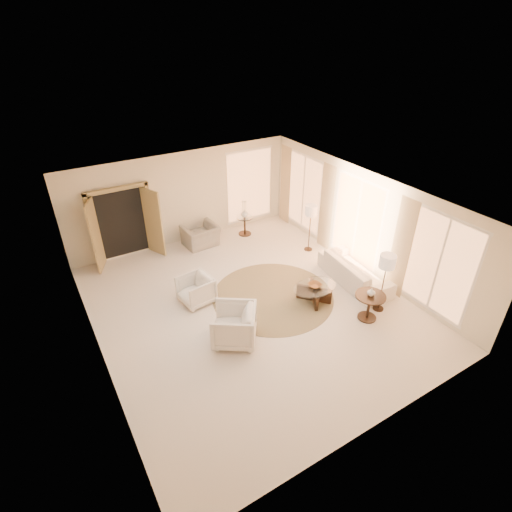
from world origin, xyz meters
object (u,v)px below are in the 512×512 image
side_table (245,224)px  bowl (315,285)px  sofa (355,271)px  armchair_right (234,324)px  accent_chair (200,232)px  floor_lamp_far (387,264)px  coffee_table (314,292)px  end_table (369,303)px  armchair_left (196,289)px  side_vase (245,213)px  end_vase (371,292)px  floor_lamp_near (311,212)px

side_table → bowl: (-0.29, -3.97, 0.09)m
bowl → side_table: bearing=85.8°
sofa → armchair_right: size_ratio=2.40×
accent_chair → side_table: size_ratio=1.63×
bowl → sofa: bearing=4.6°
floor_lamp_far → bowl: 1.77m
coffee_table → end_table: end_table is taller
armchair_left → armchair_right: size_ratio=0.83×
sofa → bowl: (-1.44, -0.12, 0.14)m
side_vase → accent_chair: bearing=177.7°
bowl → end_vase: end_vase is taller
coffee_table → end_table: (0.66, -1.18, 0.18)m
armchair_left → bowl: 2.91m
accent_chair → side_vase: size_ratio=4.03×
floor_lamp_far → side_table: bearing=99.6°
floor_lamp_near → end_vase: (-0.78, -3.28, -0.49)m
armchair_right → side_vase: 4.98m
side_table → floor_lamp_far: 5.20m
coffee_table → end_vase: bearing=-60.6°
end_vase → bowl: bearing=119.4°
coffee_table → floor_lamp_near: size_ratio=0.88×
coffee_table → side_table: side_table is taller
side_table → end_vase: end_vase is taller
armchair_left → side_table: bearing=124.6°
coffee_table → bowl: (0.00, 0.00, 0.20)m
armchair_right → floor_lamp_far: bearing=110.8°
coffee_table → end_vase: (0.66, -1.18, 0.48)m
end_table → end_vase: bearing=0.0°
armchair_left → floor_lamp_far: bearing=48.0°
coffee_table → side_table: bearing=85.8°
sofa → side_vase: (-1.15, 3.85, 0.41)m
armchair_right → floor_lamp_near: bearing=155.8°
side_table → end_table: bearing=-85.8°
sofa → side_table: (-1.15, 3.85, 0.05)m
side_vase → end_table: bearing=-85.8°
accent_chair → bowl: 4.21m
sofa → end_table: bearing=154.6°
floor_lamp_far → end_table: bearing=-167.8°
end_vase → accent_chair: bearing=110.0°
side_table → floor_lamp_near: bearing=-58.3°
accent_chair → floor_lamp_near: (2.67, -1.93, 0.80)m
sofa → bowl: 1.45m
accent_chair → end_table: size_ratio=1.45×
armchair_left → side_table: size_ratio=1.25×
armchair_right → end_table: size_ratio=1.33×
armchair_left → accent_chair: accent_chair is taller
floor_lamp_near → side_table: bearing=121.7°
end_table → side_table: size_ratio=1.13×
coffee_table → floor_lamp_far: floor_lamp_far is taller
end_table → floor_lamp_near: size_ratio=0.48×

